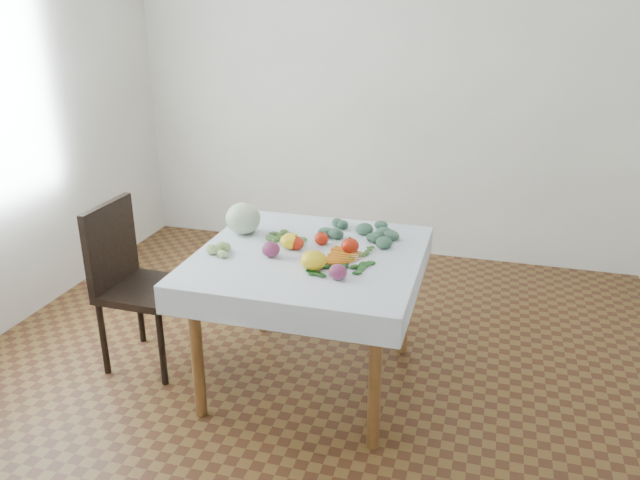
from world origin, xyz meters
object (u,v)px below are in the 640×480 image
object	(u,v)px
table	(309,272)
carrot_bunch	(345,256)
cabbage	(243,218)
heirloom_back	(291,241)
chair	(131,274)

from	to	relation	value
table	carrot_bunch	bearing A→B (deg)	-6.54
cabbage	heirloom_back	world-z (taller)	cabbage
heirloom_back	cabbage	bearing A→B (deg)	156.74
heirloom_back	carrot_bunch	bearing A→B (deg)	-11.86
table	chair	xyz separation A→B (m)	(-1.02, -0.06, -0.12)
table	carrot_bunch	size ratio (longest dim) A/B	4.08
chair	heirloom_back	bearing A→B (deg)	6.64
chair	heirloom_back	xyz separation A→B (m)	(0.91, 0.11, 0.26)
chair	cabbage	distance (m)	0.70
chair	heirloom_back	world-z (taller)	chair
cabbage	chair	bearing A→B (deg)	-157.44
table	cabbage	distance (m)	0.50
chair	heirloom_back	distance (m)	0.95
cabbage	carrot_bunch	world-z (taller)	cabbage
chair	carrot_bunch	world-z (taller)	chair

